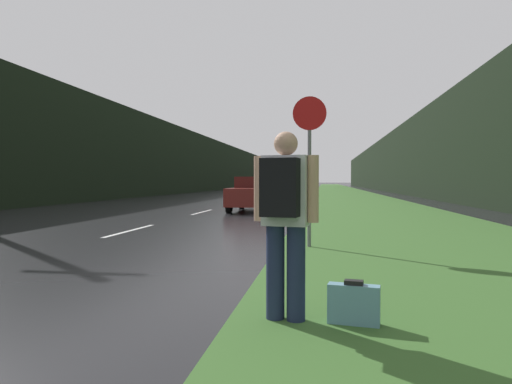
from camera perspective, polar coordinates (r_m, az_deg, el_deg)
name	(u,v)px	position (r m, az deg, el deg)	size (l,w,h in m)	color
grass_verge	(347,195)	(42.56, 11.31, -0.31)	(6.00, 240.00, 0.02)	#386028
lane_stripe_b	(131,231)	(12.18, -15.42, -4.67)	(0.12, 3.00, 0.01)	silver
lane_stripe_c	(202,212)	(18.77, -6.74, -2.50)	(0.12, 3.00, 0.01)	silver
lane_stripe_d	(235,203)	(25.58, -2.63, -1.44)	(0.12, 3.00, 0.01)	silver
treeline_far_side	(196,164)	(54.61, -7.47, 3.54)	(2.00, 140.00, 6.61)	black
treeline_near_side	(398,163)	(53.15, 17.27, 3.51)	(2.00, 140.00, 6.55)	black
stop_sign	(309,157)	(8.79, 6.70, 4.41)	(0.64, 0.07, 2.89)	slate
hitchhiker_with_backpack	(285,213)	(4.11, 3.60, -2.66)	(0.59, 0.46, 1.73)	#1E2847
suitcase	(354,305)	(4.23, 12.12, -13.63)	(0.47, 0.21, 0.41)	#6093A8
car_passing_near	(255,194)	(19.41, -0.11, -0.22)	(1.86, 4.59, 1.45)	maroon
car_passing_far	(278,190)	(28.92, 2.71, 0.27)	(2.05, 4.03, 1.36)	#2D3856
car_oncoming	(253,186)	(45.08, -0.40, 0.77)	(2.01, 4.61, 1.53)	#9E9EA3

